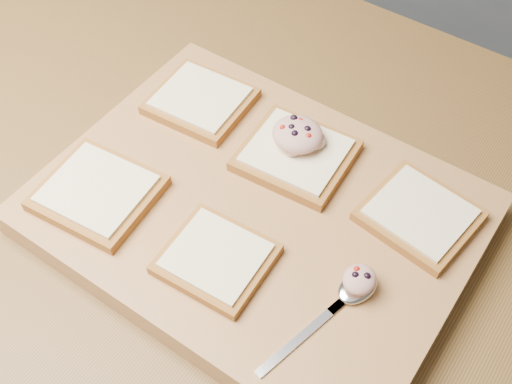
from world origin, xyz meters
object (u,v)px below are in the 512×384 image
Objects in this scene: cutting_board at (256,214)px; bread_far_center at (296,155)px; tuna_salad_dollop at (298,134)px; spoon at (350,294)px.

bread_far_center reaches higher than cutting_board.
tuna_salad_dollop is 0.37× the size of spoon.
tuna_salad_dollop is at bearing 138.09° from spoon.
bread_far_center is 0.81× the size of spoon.
cutting_board is 0.09m from bread_far_center.
cutting_board is 3.59× the size of bread_far_center.
cutting_board is at bearing -90.66° from bread_far_center.
spoon is (0.15, -0.04, 0.02)m from cutting_board.
tuna_salad_dollop reaches higher than cutting_board.
bread_far_center is at bearing -59.95° from tuna_salad_dollop.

